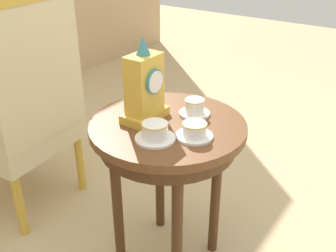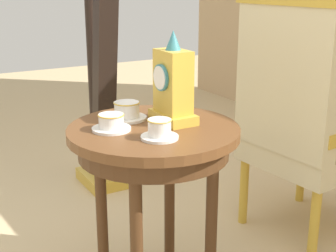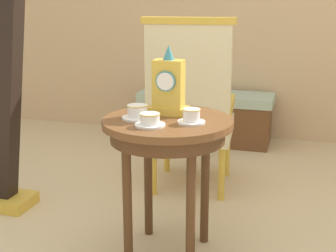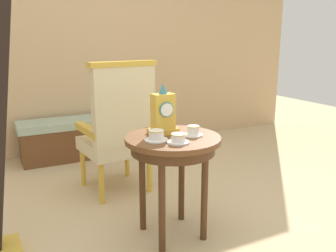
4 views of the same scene
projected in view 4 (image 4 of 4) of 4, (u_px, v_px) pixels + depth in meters
ground_plane at (167, 235)px, 2.49m from camera, size 10.00×10.00×0.00m
wall_back at (78, 30)px, 4.11m from camera, size 6.00×0.10×2.80m
side_table at (173, 150)px, 2.37m from camera, size 0.62×0.62×0.70m
teacup_left at (156, 136)px, 2.24m from camera, size 0.15×0.15×0.07m
teacup_right at (179, 139)px, 2.19m from camera, size 0.14×0.14×0.06m
teacup_center at (193, 131)px, 2.35m from camera, size 0.13×0.13×0.07m
mantel_clock at (163, 114)px, 2.38m from camera, size 0.19×0.11×0.34m
armchair at (119, 127)px, 3.03m from camera, size 0.59×0.58×1.14m
window_bench at (74, 138)px, 4.05m from camera, size 1.17×0.40×0.44m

